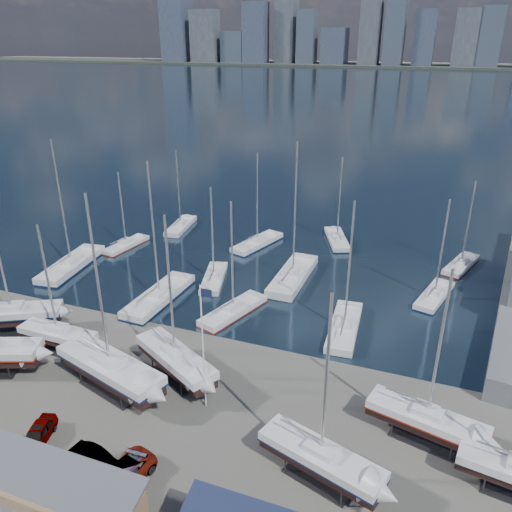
% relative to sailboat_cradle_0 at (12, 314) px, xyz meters
% --- Properties ---
extents(ground, '(1400.00, 1400.00, 0.00)m').
position_rel_sailboat_cradle_0_xyz_m(ground, '(20.36, -3.25, -2.10)').
color(ground, '#605E59').
rests_on(ground, ground).
extents(water, '(1400.00, 600.00, 0.40)m').
position_rel_sailboat_cradle_0_xyz_m(water, '(20.36, 306.75, -2.25)').
color(water, '#192D39').
rests_on(water, ground).
extents(far_shore, '(1400.00, 80.00, 2.20)m').
position_rel_sailboat_cradle_0_xyz_m(far_shore, '(20.36, 566.75, -1.00)').
color(far_shore, '#2D332D').
rests_on(far_shore, ground).
extents(skyline, '(639.14, 43.80, 107.69)m').
position_rel_sailboat_cradle_0_xyz_m(skyline, '(12.53, 560.51, 36.99)').
color(skyline, '#475166').
rests_on(skyline, far_shore).
extents(sailboat_cradle_0, '(10.34, 7.43, 16.49)m').
position_rel_sailboat_cradle_0_xyz_m(sailboat_cradle_0, '(0.00, 0.00, 0.00)').
color(sailboat_cradle_0, '#2D2D33').
rests_on(sailboat_cradle_0, ground).
extents(sailboat_cradle_2, '(8.31, 2.44, 13.69)m').
position_rel_sailboat_cradle_0_xyz_m(sailboat_cradle_2, '(7.18, -1.30, -0.14)').
color(sailboat_cradle_2, '#2D2D33').
rests_on(sailboat_cradle_2, ground).
extents(sailboat_cradle_3, '(11.97, 6.31, 18.43)m').
position_rel_sailboat_cradle_0_xyz_m(sailboat_cradle_3, '(15.73, -4.44, 0.10)').
color(sailboat_cradle_3, '#2D2D33').
rests_on(sailboat_cradle_3, ground).
extents(sailboat_cradle_4, '(10.01, 7.12, 16.12)m').
position_rel_sailboat_cradle_0_xyz_m(sailboat_cradle_4, '(20.40, -0.97, -0.01)').
color(sailboat_cradle_4, '#2D2D33').
rests_on(sailboat_cradle_4, ground).
extents(sailboat_cradle_5, '(9.71, 5.31, 15.18)m').
position_rel_sailboat_cradle_0_xyz_m(sailboat_cradle_5, '(35.81, -7.76, -0.07)').
color(sailboat_cradle_5, '#2D2D33').
rests_on(sailboat_cradle_5, ground).
extents(sailboat_cradle_6, '(9.58, 4.65, 15.01)m').
position_rel_sailboat_cradle_0_xyz_m(sailboat_cradle_6, '(42.59, -1.10, -0.08)').
color(sailboat_cradle_6, '#2D2D33').
rests_on(sailboat_cradle_6, ground).
extents(sailboat_moored_0, '(5.03, 12.73, 18.53)m').
position_rel_sailboat_cradle_0_xyz_m(sailboat_moored_0, '(-5.02, 15.27, -1.78)').
color(sailboat_moored_0, black).
rests_on(sailboat_moored_0, water).
extents(sailboat_moored_1, '(3.46, 8.43, 12.23)m').
position_rel_sailboat_cradle_0_xyz_m(sailboat_moored_1, '(-2.31, 24.36, -1.79)').
color(sailboat_moored_1, black).
rests_on(sailboat_moored_1, water).
extents(sailboat_moored_2, '(3.82, 9.35, 13.71)m').
position_rel_sailboat_cradle_0_xyz_m(sailboat_moored_2, '(1.54, 34.50, -1.77)').
color(sailboat_moored_2, black).
rests_on(sailboat_moored_2, water).
extents(sailboat_moored_3, '(3.70, 12.06, 17.90)m').
position_rel_sailboat_cradle_0_xyz_m(sailboat_moored_3, '(11.08, 11.55, -1.78)').
color(sailboat_moored_3, black).
rests_on(sailboat_moored_3, water).
extents(sailboat_moored_4, '(4.83, 9.16, 13.32)m').
position_rel_sailboat_cradle_0_xyz_m(sailboat_moored_4, '(15.09, 18.61, -1.77)').
color(sailboat_moored_4, black).
rests_on(sailboat_moored_4, water).
extents(sailboat_moored_5, '(5.55, 10.38, 14.95)m').
position_rel_sailboat_cradle_0_xyz_m(sailboat_moored_5, '(16.12, 32.00, -1.79)').
color(sailboat_moored_5, black).
rests_on(sailboat_moored_5, water).
extents(sailboat_moored_6, '(5.43, 9.86, 14.20)m').
position_rel_sailboat_cradle_0_xyz_m(sailboat_moored_6, '(20.78, 11.65, -1.79)').
color(sailboat_moored_6, black).
rests_on(sailboat_moored_6, water).
extents(sailboat_moored_7, '(3.54, 12.56, 18.96)m').
position_rel_sailboat_cradle_0_xyz_m(sailboat_moored_7, '(24.63, 22.63, -1.77)').
color(sailboat_moored_7, black).
rests_on(sailboat_moored_7, water).
extents(sailboat_moored_8, '(5.89, 9.63, 13.94)m').
position_rel_sailboat_cradle_0_xyz_m(sailboat_moored_8, '(27.22, 37.76, -1.79)').
color(sailboat_moored_8, black).
rests_on(sailboat_moored_8, water).
extents(sailboat_moored_9, '(3.58, 10.43, 15.48)m').
position_rel_sailboat_cradle_0_xyz_m(sailboat_moored_9, '(33.48, 12.63, -1.77)').
color(sailboat_moored_9, black).
rests_on(sailboat_moored_9, water).
extents(sailboat_moored_10, '(4.64, 9.19, 13.23)m').
position_rel_sailboat_cradle_0_xyz_m(sailboat_moored_10, '(42.31, 23.77, -1.79)').
color(sailboat_moored_10, black).
rests_on(sailboat_moored_10, water).
extents(sailboat_moored_11, '(5.06, 8.89, 12.82)m').
position_rel_sailboat_cradle_0_xyz_m(sailboat_moored_11, '(45.31, 34.53, -1.79)').
color(sailboat_moored_11, black).
rests_on(sailboat_moored_11, water).
extents(car_a, '(2.82, 4.54, 1.44)m').
position_rel_sailboat_cradle_0_xyz_m(car_a, '(14.15, -11.97, -1.37)').
color(car_a, gray).
rests_on(car_a, ground).
extents(car_b, '(5.11, 2.52, 1.61)m').
position_rel_sailboat_cradle_0_xyz_m(car_b, '(20.27, -12.81, -1.29)').
color(car_b, gray).
rests_on(car_b, ground).
extents(car_c, '(3.84, 5.84, 1.49)m').
position_rel_sailboat_cradle_0_xyz_m(car_c, '(22.61, -13.13, -1.35)').
color(car_c, gray).
rests_on(car_c, ground).
extents(car_d, '(2.29, 5.18, 1.48)m').
position_rel_sailboat_cradle_0_xyz_m(car_d, '(23.00, -13.77, -1.36)').
color(car_d, gray).
rests_on(car_d, ground).
extents(flagpole, '(1.04, 0.12, 11.75)m').
position_rel_sailboat_cradle_0_xyz_m(flagpole, '(24.79, -3.61, 4.66)').
color(flagpole, white).
rests_on(flagpole, ground).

